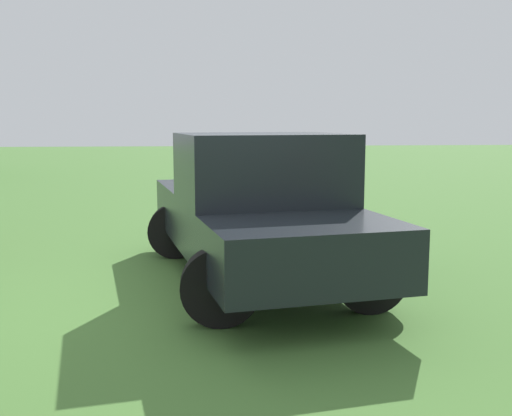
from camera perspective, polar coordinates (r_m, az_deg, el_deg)
The scene contains 2 objects.
ground_plane at distance 7.03m, azimuth -5.65°, elevation -7.99°, with size 80.00×80.00×0.00m, color #477533.
pickup_truck at distance 7.27m, azimuth 0.26°, elevation 0.10°, with size 2.83×5.01×1.80m.
Camera 1 is at (-0.04, 6.75, 1.96)m, focal length 42.86 mm.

